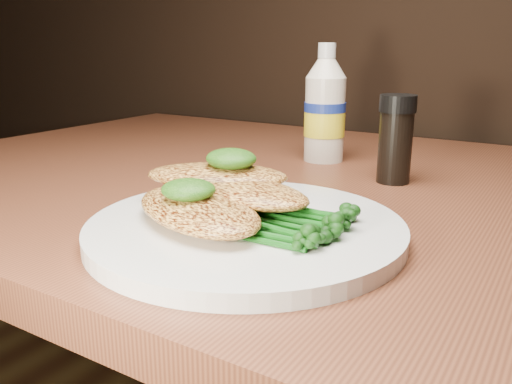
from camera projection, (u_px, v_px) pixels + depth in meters
The scene contains 9 objects.
plate at pixel (246, 229), 0.50m from camera, with size 0.30×0.30×0.02m, color white.
chicken_front at pixel (198, 210), 0.49m from camera, with size 0.16×0.09×0.03m, color #F4AF4D.
chicken_mid at pixel (243, 191), 0.52m from camera, with size 0.15×0.08×0.02m, color #F4AF4D.
chicken_back at pixel (217, 176), 0.55m from camera, with size 0.15×0.07×0.02m, color #F4AF4D.
pesto_front at pixel (188, 190), 0.48m from camera, with size 0.05×0.05×0.02m, color black.
pesto_back at pixel (231, 159), 0.54m from camera, with size 0.05×0.05×0.02m, color black.
broccolini_bundle at pixel (281, 217), 0.47m from camera, with size 0.14×0.11×0.02m, color #115012, non-canonical shape.
mayo_bottle at pixel (325, 103), 0.80m from camera, with size 0.06×0.06×0.18m, color #F2E4CD, non-canonical shape.
pepper_grinder at pixel (396, 139), 0.68m from camera, with size 0.05×0.05×0.11m, color black, non-canonical shape.
Camera 1 is at (0.33, 0.43, 0.93)m, focal length 37.25 mm.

